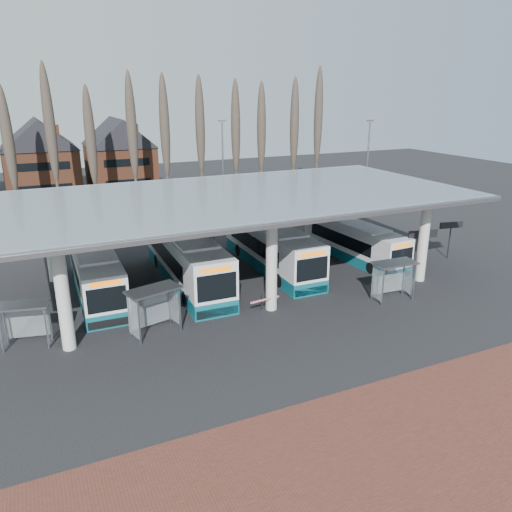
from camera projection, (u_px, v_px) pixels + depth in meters
name	position (u px, v px, depth m)	size (l,w,h in m)	color
ground	(290.00, 325.00, 29.22)	(140.00, 140.00, 0.00)	black
brick_strip	(441.00, 453.00, 18.89)	(70.00, 10.00, 0.03)	brown
station_canopy	(236.00, 203.00, 34.31)	(32.00, 16.00, 6.34)	silver
poplar_row	(148.00, 131.00, 54.85)	(45.10, 1.10, 14.50)	#473D33
lamp_post_b	(223.00, 168.00, 52.31)	(0.80, 0.16, 10.17)	slate
lamp_post_c	(367.00, 167.00, 52.72)	(0.80, 0.16, 10.17)	slate
bus_0	(95.00, 271.00, 33.48)	(2.78, 11.88, 3.29)	white
bus_1	(186.00, 259.00, 35.33)	(3.13, 13.22, 3.66)	white
bus_2	(271.00, 247.00, 38.26)	(2.85, 12.49, 3.46)	white
bus_3	(353.00, 242.00, 40.40)	(2.91, 10.95, 3.01)	white
shelter_0	(24.00, 315.00, 26.41)	(2.84, 1.84, 2.44)	gray
shelter_1	(153.00, 301.00, 27.65)	(3.23, 2.19, 2.74)	gray
shelter_2	(393.00, 272.00, 32.26)	(2.90, 1.58, 2.61)	gray
info_sign_0	(423.00, 238.00, 36.38)	(2.26, 0.58, 3.40)	black
info_sign_1	(451.00, 228.00, 40.03)	(2.05, 0.48, 3.07)	black
barrier	(264.00, 300.00, 30.72)	(2.01, 0.64, 1.00)	black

